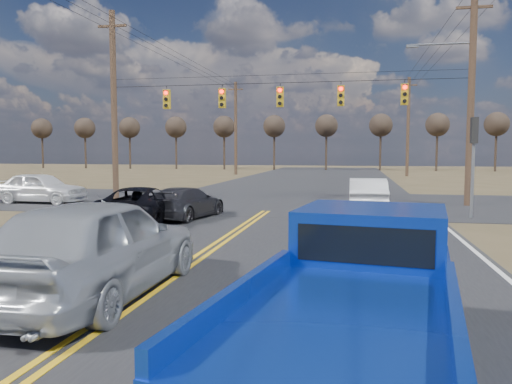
% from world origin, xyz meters
% --- Properties ---
extents(ground, '(160.00, 160.00, 0.00)m').
position_xyz_m(ground, '(0.00, 0.00, 0.00)').
color(ground, brown).
rests_on(ground, ground).
extents(road_main, '(14.00, 120.00, 0.02)m').
position_xyz_m(road_main, '(0.00, 10.00, 0.00)').
color(road_main, '#28282B').
rests_on(road_main, ground).
extents(road_cross, '(120.00, 12.00, 0.02)m').
position_xyz_m(road_cross, '(0.00, 18.00, 0.00)').
color(road_cross, '#28282B').
rests_on(road_cross, ground).
extents(signal_gantry, '(19.60, 4.83, 10.00)m').
position_xyz_m(signal_gantry, '(0.50, 17.79, 5.06)').
color(signal_gantry, '#473323').
rests_on(signal_gantry, ground).
extents(utility_poles, '(19.60, 58.32, 10.00)m').
position_xyz_m(utility_poles, '(0.00, 17.00, 5.23)').
color(utility_poles, '#473323').
rests_on(utility_poles, ground).
extents(treeline, '(87.00, 117.80, 7.40)m').
position_xyz_m(treeline, '(0.00, 26.96, 5.70)').
color(treeline, '#33261C').
rests_on(treeline, ground).
extents(pickup_truck, '(2.63, 5.35, 1.93)m').
position_xyz_m(pickup_truck, '(3.76, -1.87, 0.94)').
color(pickup_truck, black).
rests_on(pickup_truck, ground).
extents(silver_suv, '(2.22, 5.47, 1.86)m').
position_xyz_m(silver_suv, '(-0.80, 1.06, 0.93)').
color(silver_suv, '#B1B5B9').
rests_on(silver_suv, ground).
extents(black_suv, '(2.77, 5.04, 1.34)m').
position_xyz_m(black_suv, '(-3.82, 9.68, 0.67)').
color(black_suv, black).
rests_on(black_suv, ground).
extents(white_car_queue, '(1.59, 4.41, 1.45)m').
position_xyz_m(white_car_queue, '(4.28, 14.90, 0.72)').
color(white_car_queue, silver).
rests_on(white_car_queue, ground).
extents(dgrey_car_queue, '(2.40, 4.47, 1.23)m').
position_xyz_m(dgrey_car_queue, '(-2.69, 11.27, 0.62)').
color(dgrey_car_queue, '#302F34').
rests_on(dgrey_car_queue, ground).
extents(cross_car_west, '(1.97, 4.61, 1.55)m').
position_xyz_m(cross_car_west, '(-11.67, 15.24, 0.78)').
color(cross_car_west, white).
rests_on(cross_car_west, ground).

